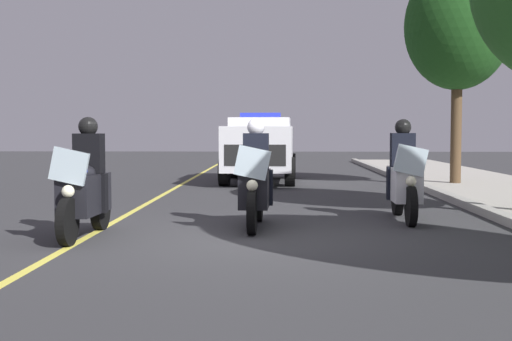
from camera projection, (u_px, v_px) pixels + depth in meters
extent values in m
plane|color=#333335|center=(254.00, 237.00, 9.77)|extent=(80.00, 80.00, 0.00)
cube|color=#E0D14C|center=(89.00, 236.00, 9.85)|extent=(48.00, 0.12, 0.01)
cylinder|color=black|center=(67.00, 222.00, 8.95)|extent=(0.64, 0.14, 0.64)
cylinder|color=black|center=(100.00, 209.00, 10.45)|extent=(0.64, 0.16, 0.64)
cube|color=black|center=(85.00, 194.00, 9.66)|extent=(1.21, 0.48, 0.56)
ellipsoid|color=black|center=(83.00, 173.00, 9.60)|extent=(0.57, 0.34, 0.24)
cube|color=silver|center=(69.00, 166.00, 9.01)|extent=(0.08, 0.56, 0.53)
sphere|color=#F9F4CC|center=(68.00, 191.00, 8.97)|extent=(0.17, 0.17, 0.17)
sphere|color=red|center=(61.00, 171.00, 9.16)|extent=(0.09, 0.09, 0.09)
sphere|color=#1933F2|center=(84.00, 171.00, 9.14)|extent=(0.09, 0.09, 0.09)
cube|color=black|center=(89.00, 154.00, 9.86)|extent=(0.29, 0.41, 0.60)
cube|color=black|center=(102.00, 193.00, 9.82)|extent=(0.18, 0.15, 0.56)
cube|color=black|center=(75.00, 193.00, 9.85)|extent=(0.18, 0.15, 0.56)
sphere|color=black|center=(88.00, 127.00, 9.82)|extent=(0.28, 0.28, 0.28)
cylinder|color=black|center=(252.00, 213.00, 9.93)|extent=(0.64, 0.14, 0.64)
cylinder|color=black|center=(258.00, 202.00, 11.43)|extent=(0.64, 0.16, 0.64)
cube|color=black|center=(255.00, 188.00, 10.64)|extent=(1.21, 0.48, 0.56)
ellipsoid|color=black|center=(255.00, 169.00, 10.58)|extent=(0.57, 0.34, 0.24)
cube|color=silver|center=(252.00, 163.00, 9.99)|extent=(0.08, 0.56, 0.53)
sphere|color=#F9F4CC|center=(252.00, 186.00, 9.95)|extent=(0.17, 0.17, 0.17)
sphere|color=red|center=(242.00, 167.00, 10.13)|extent=(0.09, 0.09, 0.09)
sphere|color=#1933F2|center=(264.00, 167.00, 10.11)|extent=(0.09, 0.09, 0.09)
cube|color=black|center=(256.00, 152.00, 10.84)|extent=(0.29, 0.41, 0.60)
cube|color=black|center=(268.00, 187.00, 10.80)|extent=(0.18, 0.15, 0.56)
cube|color=black|center=(243.00, 187.00, 10.83)|extent=(0.18, 0.15, 0.56)
sphere|color=silver|center=(256.00, 127.00, 10.80)|extent=(0.28, 0.28, 0.28)
cylinder|color=black|center=(411.00, 207.00, 10.78)|extent=(0.64, 0.14, 0.64)
cylinder|color=black|center=(397.00, 197.00, 12.28)|extent=(0.64, 0.16, 0.64)
cube|color=white|center=(404.00, 184.00, 11.49)|extent=(1.21, 0.48, 0.56)
ellipsoid|color=white|center=(405.00, 167.00, 11.42)|extent=(0.57, 0.34, 0.24)
cube|color=silver|center=(411.00, 160.00, 10.84)|extent=(0.08, 0.56, 0.53)
sphere|color=#F9F4CC|center=(411.00, 181.00, 10.80)|extent=(0.17, 0.17, 0.17)
sphere|color=red|center=(399.00, 164.00, 10.98)|extent=(0.09, 0.09, 0.09)
sphere|color=#1933F2|center=(419.00, 164.00, 10.96)|extent=(0.09, 0.09, 0.09)
cube|color=black|center=(403.00, 151.00, 11.69)|extent=(0.29, 0.41, 0.60)
cube|color=black|center=(415.00, 183.00, 11.65)|extent=(0.18, 0.15, 0.56)
cube|color=black|center=(391.00, 183.00, 11.67)|extent=(0.18, 0.15, 0.56)
sphere|color=black|center=(403.00, 127.00, 11.65)|extent=(0.28, 0.28, 0.28)
cube|color=silver|center=(260.00, 148.00, 20.17)|extent=(4.95, 2.05, 1.24)
cube|color=silver|center=(261.00, 124.00, 20.43)|extent=(2.45, 1.82, 0.36)
cube|color=#2633D8|center=(260.00, 115.00, 20.22)|extent=(0.32, 1.21, 0.14)
cube|color=black|center=(255.00, 155.00, 17.79)|extent=(0.17, 1.62, 0.56)
cylinder|color=black|center=(290.00, 172.00, 18.61)|extent=(0.81, 0.30, 0.80)
cylinder|color=black|center=(224.00, 171.00, 18.72)|extent=(0.81, 0.30, 0.80)
cylinder|color=black|center=(291.00, 166.00, 21.70)|extent=(0.81, 0.30, 0.80)
cylinder|color=black|center=(235.00, 166.00, 21.81)|extent=(0.81, 0.30, 0.80)
cylinder|color=#4C3823|center=(456.00, 126.00, 18.50)|extent=(0.29, 0.29, 3.10)
ellipsoid|color=#194216|center=(458.00, 26.00, 18.34)|extent=(2.85, 2.85, 3.44)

